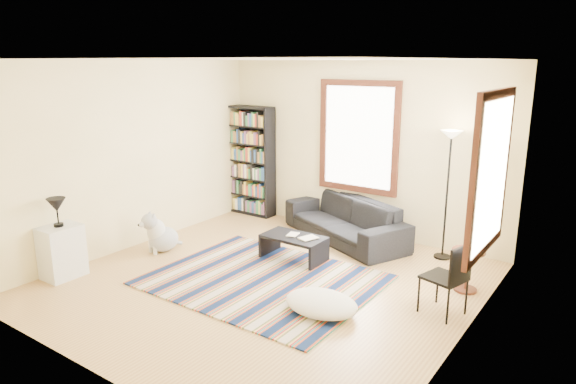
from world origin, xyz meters
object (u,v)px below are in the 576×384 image
Objects in this scene: side_table at (467,270)px; sofa at (345,219)px; folding_chair at (444,278)px; bookshelf at (251,161)px; dog at (163,231)px; coffee_table at (294,248)px; floor_lamp at (447,196)px; white_cabinet at (62,252)px; floor_cushion at (321,303)px.

sofa is at bearing 159.12° from side_table.
bookshelf is at bearing 171.88° from folding_chair.
folding_chair is 1.40× the size of dog.
side_table is at bearing 3.16° from sofa.
sofa reaches higher than coffee_table.
side_table is at bearing 9.15° from coffee_table.
floor_lamp reaches higher than folding_chair.
sofa is 1.21× the size of floor_lamp.
coffee_table is at bearing -73.55° from sofa.
white_cabinet is (-2.32, -3.46, 0.02)m from sofa.
bookshelf is at bearing 165.64° from side_table.
dog is (-2.97, 0.32, 0.20)m from floor_cushion.
sofa is 4.17× the size of side_table.
dog is at bearing -163.84° from side_table.
folding_chair is at bearing 22.62° from white_cabinet.
coffee_table is at bearing -173.82° from folding_chair.
dog reaches higher than coffee_table.
dog is (-1.97, -2.03, -0.02)m from sofa.
dog is at bearing -155.47° from coffee_table.
side_table is at bearing 101.57° from folding_chair.
side_table is 0.77× the size of white_cabinet.
floor_cushion is 2.99m from dog.
dog is (-3.54, -2.13, -0.62)m from floor_lamp.
coffee_table is (1.96, -1.48, -0.82)m from bookshelf.
sofa is 3.22× the size of white_cabinet.
side_table is at bearing 30.01° from white_cabinet.
floor_lamp reaches higher than side_table.
floor_cushion is 0.47× the size of floor_lamp.
bookshelf is 2.41m from dog.
floor_lamp is at bearing 37.10° from coffee_table.
coffee_table is at bearing 135.55° from floor_cushion.
floor_cushion is 1.25× the size of white_cabinet.
white_cabinet is (-2.16, -2.25, 0.17)m from coffee_table.
bookshelf is at bearing 109.32° from dog.
sofa is 3.67× the size of dog.
sofa reaches higher than floor_cushion.
bookshelf is 1.08× the size of floor_lamp.
floor_lamp is at bearing 46.61° from dog.
coffee_table is at bearing 45.89° from white_cabinet.
coffee_table is 1.03× the size of floor_cushion.
floor_cushion is 1.62× the size of side_table.
floor_lamp is 5.30m from white_cabinet.
floor_lamp is 3.44× the size of side_table.
sofa is 4.16m from white_cabinet.
folding_chair is (2.13, -1.58, 0.10)m from sofa.
bookshelf is 3.26× the size of dog.
floor_cushion is at bearing -44.45° from coffee_table.
sofa is 1.68m from floor_lamp.
sofa is at bearing 113.10° from floor_cushion.
bookshelf reaches higher than floor_cushion.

